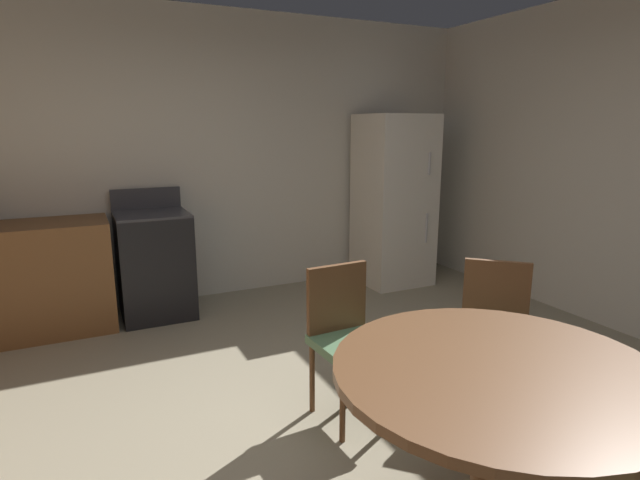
{
  "coord_description": "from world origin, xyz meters",
  "views": [
    {
      "loc": [
        -1.04,
        -1.94,
        1.65
      ],
      "look_at": [
        0.3,
        0.85,
        0.95
      ],
      "focal_mm": 28.63,
      "sensor_mm": 36.0,
      "label": 1
    }
  ],
  "objects_px": {
    "chair_northeast": "(494,327)",
    "chair_north": "(347,332)",
    "oven_range": "(155,264)",
    "dining_table": "(495,403)",
    "refrigerator": "(394,200)"
  },
  "relations": [
    {
      "from": "oven_range",
      "to": "dining_table",
      "type": "bearing_deg",
      "value": -75.62
    },
    {
      "from": "refrigerator",
      "to": "chair_northeast",
      "type": "bearing_deg",
      "value": -110.08
    },
    {
      "from": "refrigerator",
      "to": "dining_table",
      "type": "distance_m",
      "value": 3.54
    },
    {
      "from": "chair_northeast",
      "to": "chair_north",
      "type": "distance_m",
      "value": 0.87
    },
    {
      "from": "chair_north",
      "to": "dining_table",
      "type": "bearing_deg",
      "value": 0.0
    },
    {
      "from": "dining_table",
      "to": "chair_northeast",
      "type": "bearing_deg",
      "value": 45.66
    },
    {
      "from": "dining_table",
      "to": "chair_northeast",
      "type": "xyz_separation_m",
      "value": [
        0.75,
        0.77,
        -0.11
      ]
    },
    {
      "from": "refrigerator",
      "to": "chair_north",
      "type": "height_order",
      "value": "refrigerator"
    },
    {
      "from": "oven_range",
      "to": "chair_northeast",
      "type": "bearing_deg",
      "value": -57.13
    },
    {
      "from": "dining_table",
      "to": "oven_range",
      "type": "bearing_deg",
      "value": 104.38
    },
    {
      "from": "refrigerator",
      "to": "chair_north",
      "type": "distance_m",
      "value": 2.69
    },
    {
      "from": "oven_range",
      "to": "refrigerator",
      "type": "height_order",
      "value": "refrigerator"
    },
    {
      "from": "dining_table",
      "to": "chair_northeast",
      "type": "height_order",
      "value": "chair_northeast"
    },
    {
      "from": "chair_north",
      "to": "refrigerator",
      "type": "bearing_deg",
      "value": 137.58
    },
    {
      "from": "oven_range",
      "to": "refrigerator",
      "type": "bearing_deg",
      "value": -1.27
    }
  ]
}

